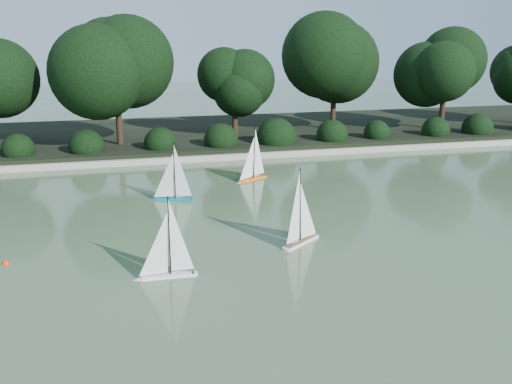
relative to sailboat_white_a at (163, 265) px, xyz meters
The scene contains 10 objects.
ground 2.68m from the sailboat_white_a, ahead, with size 80.00×80.00×0.00m, color #374C2E.
pond_coping 9.00m from the sailboat_white_a, 72.91° to the left, with size 40.00×0.35×0.18m, color gray.
far_bank 12.87m from the sailboat_white_a, 78.15° to the left, with size 40.00×8.00×0.30m, color black.
tree_line 11.94m from the sailboat_white_a, 70.65° to the left, with size 26.31×3.93×4.39m.
shrub_hedge 9.86m from the sailboat_white_a, 74.45° to the left, with size 29.10×1.10×1.10m.
sailboat_white_a is the anchor object (origin of this frame).
sailboat_white_b 2.90m from the sailboat_white_a, 19.52° to the left, with size 1.01×0.79×1.56m.
sailboat_orange 6.55m from the sailboat_white_a, 63.50° to the left, with size 1.04×0.72×1.56m.
sailboat_teal 4.53m from the sailboat_white_a, 82.20° to the left, with size 1.08×0.49×1.50m.
race_buoy 2.86m from the sailboat_white_a, 153.97° to the left, with size 0.14×0.14×0.14m, color red.
Camera 1 is at (-3.34, -8.23, 3.80)m, focal length 40.00 mm.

